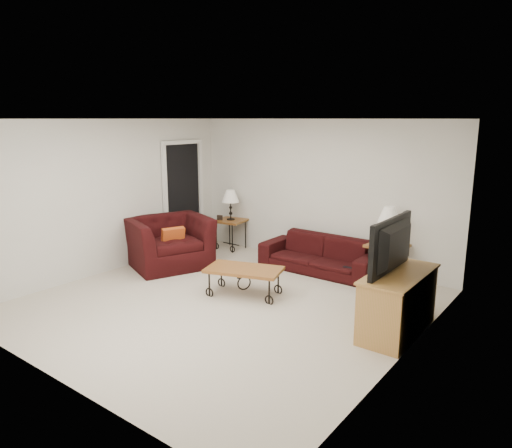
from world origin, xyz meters
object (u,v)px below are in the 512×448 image
at_px(sofa, 320,254).
at_px(coffee_table, 244,281).
at_px(lamp_left, 231,205).
at_px(television, 400,246).
at_px(backpack, 353,267).
at_px(armchair, 169,242).
at_px(lamp_right, 389,226).
at_px(tv_stand, 398,303).
at_px(side_table_left, 231,234).
at_px(side_table_right, 386,263).

height_order(sofa, coffee_table, sofa).
height_order(lamp_left, television, television).
bearing_deg(sofa, backpack, -10.06).
distance_m(armchair, television, 4.14).
relative_size(lamp_right, tv_stand, 0.48).
bearing_deg(sofa, side_table_left, 175.05).
bearing_deg(side_table_right, lamp_right, 0.00).
bearing_deg(side_table_left, sofa, -4.95).
xyz_separation_m(coffee_table, tv_stand, (2.22, 0.13, 0.17)).
distance_m(sofa, backpack, 0.69).
distance_m(sofa, lamp_left, 2.17).
distance_m(side_table_left, side_table_right, 3.16).
height_order(sofa, television, television).
bearing_deg(lamp_right, coffee_table, -128.24).
bearing_deg(television, side_table_left, -112.87).
bearing_deg(side_table_right, coffee_table, -128.24).
bearing_deg(tv_stand, backpack, 131.74).
distance_m(coffee_table, television, 2.37).
bearing_deg(side_table_left, lamp_right, 0.00).
height_order(coffee_table, television, television).
bearing_deg(television, tv_stand, 90.00).
xyz_separation_m(side_table_right, coffee_table, (-1.41, -1.80, -0.10)).
bearing_deg(armchair, coffee_table, -76.69).
height_order(side_table_right, tv_stand, tv_stand).
xyz_separation_m(side_table_left, armchair, (-0.13, -1.49, 0.13)).
bearing_deg(lamp_left, coffee_table, -45.73).
relative_size(side_table_right, television, 0.53).
xyz_separation_m(side_table_left, side_table_right, (3.16, 0.00, 0.01)).
distance_m(armchair, tv_stand, 4.11).
distance_m(sofa, tv_stand, 2.41).
relative_size(side_table_left, lamp_right, 0.98).
xyz_separation_m(coffee_table, armchair, (-1.88, 0.30, 0.22)).
xyz_separation_m(sofa, television, (1.87, -1.49, 0.78)).
height_order(sofa, lamp_right, lamp_right).
distance_m(lamp_right, backpack, 0.84).
relative_size(armchair, tv_stand, 1.05).
xyz_separation_m(lamp_left, television, (3.95, -1.67, 0.19)).
relative_size(sofa, coffee_table, 1.86).
bearing_deg(side_table_left, television, -22.87).
bearing_deg(television, lamp_right, -154.65).
height_order(coffee_table, tv_stand, tv_stand).
distance_m(lamp_right, coffee_table, 2.39).
height_order(lamp_right, armchair, lamp_right).
xyz_separation_m(sofa, backpack, (0.67, -0.12, -0.07)).
distance_m(sofa, television, 2.52).
height_order(tv_stand, backpack, tv_stand).
distance_m(lamp_left, tv_stand, 4.34).
xyz_separation_m(armchair, backpack, (2.88, 1.19, -0.20)).
bearing_deg(sofa, lamp_left, 175.05).
xyz_separation_m(side_table_left, lamp_left, (0.00, 0.00, 0.58)).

